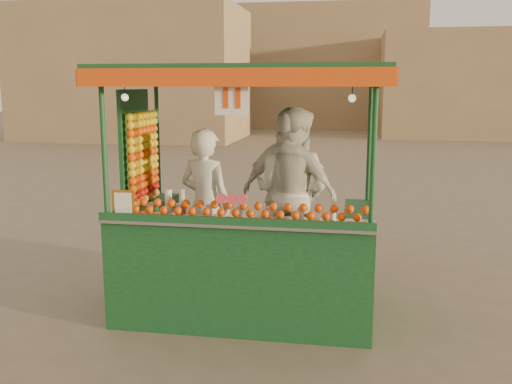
% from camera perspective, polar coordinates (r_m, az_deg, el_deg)
% --- Properties ---
extents(ground, '(90.00, 90.00, 0.00)m').
position_cam_1_polar(ground, '(6.62, -1.87, -11.37)').
color(ground, brown).
rests_on(ground, ground).
extents(building_left, '(10.00, 6.00, 6.00)m').
position_cam_1_polar(building_left, '(27.96, -11.99, 11.42)').
color(building_left, '#927953').
rests_on(building_left, ground).
extents(building_right, '(9.00, 6.00, 5.00)m').
position_cam_1_polar(building_right, '(30.56, 20.93, 9.93)').
color(building_right, '#927953').
rests_on(building_right, ground).
extents(building_center, '(14.00, 7.00, 7.00)m').
position_cam_1_polar(building_center, '(36.17, 4.70, 12.16)').
color(building_center, '#927953').
rests_on(building_center, ground).
extents(juice_cart, '(2.94, 1.90, 2.67)m').
position_cam_1_polar(juice_cart, '(6.21, -1.65, -4.42)').
color(juice_cart, '#103C17').
rests_on(juice_cart, ground).
extents(vendor_left, '(0.72, 0.58, 1.71)m').
position_cam_1_polar(vendor_left, '(6.37, -5.02, -1.33)').
color(vendor_left, beige).
rests_on(vendor_left, ground).
extents(vendor_middle, '(1.12, 1.00, 1.92)m').
position_cam_1_polar(vendor_middle, '(6.54, 3.54, -0.02)').
color(vendor_middle, beige).
rests_on(vendor_middle, ground).
extents(vendor_right, '(1.20, 0.73, 1.90)m').
position_cam_1_polar(vendor_right, '(6.46, 3.25, -0.25)').
color(vendor_right, silver).
rests_on(vendor_right, ground).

